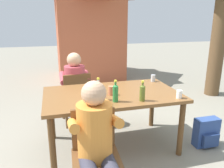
% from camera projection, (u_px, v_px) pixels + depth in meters
% --- Properties ---
extents(ground_plane, '(24.00, 24.00, 0.00)m').
position_uv_depth(ground_plane, '(112.00, 145.00, 3.08)').
color(ground_plane, gray).
extents(dining_table, '(1.71, 1.01, 0.76)m').
position_uv_depth(dining_table, '(112.00, 99.00, 2.89)').
color(dining_table, brown).
rests_on(dining_table, ground_plane).
extents(chair_near_left, '(0.46, 0.46, 0.87)m').
position_uv_depth(chair_near_left, '(95.00, 150.00, 2.11)').
color(chair_near_left, brown).
rests_on(chair_near_left, ground_plane).
extents(chair_far_left, '(0.48, 0.48, 0.87)m').
position_uv_depth(chair_far_left, '(76.00, 96.00, 3.60)').
color(chair_far_left, brown).
rests_on(chair_far_left, ground_plane).
extents(person_in_white_shirt, '(0.47, 0.61, 1.18)m').
position_uv_depth(person_in_white_shirt, '(97.00, 141.00, 1.96)').
color(person_in_white_shirt, orange).
rests_on(person_in_white_shirt, ground_plane).
extents(person_in_plaid_shirt, '(0.47, 0.61, 1.18)m').
position_uv_depth(person_in_plaid_shirt, '(75.00, 84.00, 3.65)').
color(person_in_plaid_shirt, '#B7424C').
rests_on(person_in_plaid_shirt, ground_plane).
extents(bottle_clear, '(0.06, 0.06, 0.27)m').
position_uv_depth(bottle_clear, '(98.00, 90.00, 2.60)').
color(bottle_clear, white).
rests_on(bottle_clear, dining_table).
extents(bottle_olive, '(0.06, 0.06, 0.24)m').
position_uv_depth(bottle_olive, '(142.00, 92.00, 2.57)').
color(bottle_olive, '#566623').
rests_on(bottle_olive, dining_table).
extents(bottle_green, '(0.06, 0.06, 0.26)m').
position_uv_depth(bottle_green, '(115.00, 92.00, 2.54)').
color(bottle_green, '#287A38').
rests_on(bottle_green, dining_table).
extents(cup_steel, '(0.06, 0.06, 0.11)m').
position_uv_depth(cup_steel, '(153.00, 78.00, 3.37)').
color(cup_steel, '#B2B7BC').
rests_on(cup_steel, dining_table).
extents(cup_white, '(0.07, 0.07, 0.10)m').
position_uv_depth(cup_white, '(179.00, 94.00, 2.67)').
color(cup_white, white).
rests_on(cup_white, dining_table).
extents(cup_glass, '(0.08, 0.08, 0.09)m').
position_uv_depth(cup_glass, '(89.00, 99.00, 2.53)').
color(cup_glass, silver).
rests_on(cup_glass, dining_table).
extents(cup_terracotta, '(0.07, 0.07, 0.11)m').
position_uv_depth(cup_terracotta, '(111.00, 91.00, 2.78)').
color(cup_terracotta, '#BC6B47').
rests_on(cup_terracotta, dining_table).
extents(backpack_by_near_side, '(0.33, 0.21, 0.40)m').
position_uv_depth(backpack_by_near_side, '(207.00, 133.00, 3.03)').
color(backpack_by_near_side, '#2D4784').
rests_on(backpack_by_near_side, ground_plane).
extents(brick_kiosk, '(2.00, 2.12, 2.74)m').
position_uv_depth(brick_kiosk, '(88.00, 27.00, 6.37)').
color(brick_kiosk, '#B25638').
rests_on(brick_kiosk, ground_plane).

